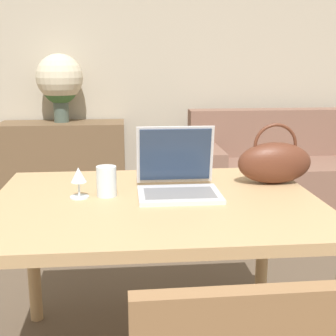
{
  "coord_description": "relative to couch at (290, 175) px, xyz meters",
  "views": [
    {
      "loc": [
        -0.25,
        -0.98,
        1.24
      ],
      "look_at": [
        -0.08,
        0.72,
        0.85
      ],
      "focal_mm": 50.0,
      "sensor_mm": 36.0,
      "label": 1
    }
  ],
  "objects": [
    {
      "name": "handbag",
      "position": [
        -0.76,
        -1.83,
        0.53
      ],
      "size": [
        0.31,
        0.13,
        0.26
      ],
      "color": "#592D1E",
      "rests_on": "dining_table"
    },
    {
      "name": "flower_vase",
      "position": [
        -1.91,
        0.32,
        0.77
      ],
      "size": [
        0.39,
        0.39,
        0.57
      ],
      "color": "#47564C",
      "rests_on": "sideboard"
    },
    {
      "name": "sideboard",
      "position": [
        -1.91,
        0.3,
        0.07
      ],
      "size": [
        1.05,
        0.4,
        0.72
      ],
      "color": "brown",
      "rests_on": "ground_plane"
    },
    {
      "name": "drinking_glass",
      "position": [
        -1.46,
        -1.96,
        0.49
      ],
      "size": [
        0.08,
        0.08,
        0.12
      ],
      "color": "silver",
      "rests_on": "dining_table"
    },
    {
      "name": "wall_back",
      "position": [
        -1.14,
        0.55,
        1.06
      ],
      "size": [
        10.0,
        0.06,
        2.7
      ],
      "color": "#BCB29E",
      "rests_on": "ground_plane"
    },
    {
      "name": "wine_glass",
      "position": [
        -1.56,
        -1.97,
        0.51
      ],
      "size": [
        0.07,
        0.07,
        0.12
      ],
      "color": "silver",
      "rests_on": "dining_table"
    },
    {
      "name": "couch",
      "position": [
        0.0,
        0.0,
        0.0
      ],
      "size": [
        1.66,
        0.76,
        0.82
      ],
      "color": "#7F5B4C",
      "rests_on": "ground_plane"
    },
    {
      "name": "laptop",
      "position": [
        -1.18,
        -1.92,
        0.5
      ],
      "size": [
        0.32,
        0.3,
        0.26
      ],
      "color": "silver",
      "rests_on": "dining_table"
    },
    {
      "name": "dining_table",
      "position": [
        -1.27,
        -2.02,
        0.35
      ],
      "size": [
        1.24,
        0.97,
        0.73
      ],
      "color": "tan",
      "rests_on": "ground_plane"
    }
  ]
}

